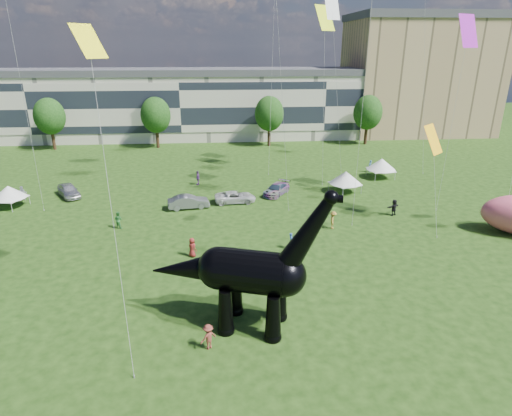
{
  "coord_description": "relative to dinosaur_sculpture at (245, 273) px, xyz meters",
  "views": [
    {
      "loc": [
        -0.47,
        -23.76,
        17.1
      ],
      "look_at": [
        2.05,
        8.0,
        5.0
      ],
      "focal_mm": 30.0,
      "sensor_mm": 36.0,
      "label": 1
    }
  ],
  "objects": [
    {
      "name": "dinosaur_sculpture",
      "position": [
        0.0,
        0.0,
        0.0
      ],
      "size": [
        12.15,
        5.4,
        10.01
      ],
      "rotation": [
        0.0,
        0.0,
        -0.31
      ],
      "color": "black",
      "rests_on": "ground"
    },
    {
      "name": "tree_mid_left",
      "position": [
        -12.69,
        53.21,
        2.51
      ],
      "size": [
        5.2,
        5.2,
        9.44
      ],
      "color": "#382314",
      "rests_on": "ground"
    },
    {
      "name": "tree_far_right",
      "position": [
        25.31,
        53.21,
        2.51
      ],
      "size": [
        5.2,
        5.2,
        9.44
      ],
      "color": "#382314",
      "rests_on": "ground"
    },
    {
      "name": "ground",
      "position": [
        -0.69,
        0.21,
        -3.78
      ],
      "size": [
        220.0,
        220.0,
        0.0
      ],
      "primitive_type": "plane",
      "color": "#16330C",
      "rests_on": "ground"
    },
    {
      "name": "car_grey",
      "position": [
        -5.14,
        21.88,
        -3.02
      ],
      "size": [
        4.79,
        2.35,
        1.51
      ],
      "primitive_type": "imported",
      "rotation": [
        0.0,
        0.0,
        1.74
      ],
      "color": "gray",
      "rests_on": "ground"
    },
    {
      "name": "car_silver",
      "position": [
        -19.83,
        26.99,
        -2.98
      ],
      "size": [
        4.08,
        4.95,
        1.59
      ],
      "primitive_type": "imported",
      "rotation": [
        0.0,
        0.0,
        0.56
      ],
      "color": "#B3B4B8",
      "rests_on": "ground"
    },
    {
      "name": "terrace_row",
      "position": [
        -8.69,
        62.21,
        2.22
      ],
      "size": [
        78.0,
        11.0,
        12.0
      ],
      "primitive_type": "cube",
      "color": "beige",
      "rests_on": "ground"
    },
    {
      "name": "car_white",
      "position": [
        0.14,
        23.36,
        -3.12
      ],
      "size": [
        4.91,
        2.55,
        1.32
      ],
      "primitive_type": "imported",
      "rotation": [
        0.0,
        0.0,
        1.65
      ],
      "color": "silver",
      "rests_on": "ground"
    },
    {
      "name": "tree_far_left",
      "position": [
        -30.69,
        53.21,
        2.51
      ],
      "size": [
        5.2,
        5.2,
        9.44
      ],
      "color": "#382314",
      "rests_on": "ground"
    },
    {
      "name": "visitors",
      "position": [
        -1.54,
        16.4,
        -2.89
      ],
      "size": [
        45.6,
        37.81,
        1.86
      ],
      "color": "#5D3475",
      "rests_on": "ground"
    },
    {
      "name": "gazebo_far",
      "position": [
        20.51,
        31.79,
        -1.87
      ],
      "size": [
        4.27,
        4.27,
        2.72
      ],
      "rotation": [
        0.0,
        0.0,
        0.1
      ],
      "color": "white",
      "rests_on": "ground"
    },
    {
      "name": "gazebo_near",
      "position": [
        13.86,
        26.0,
        -1.88
      ],
      "size": [
        5.08,
        5.08,
        2.7
      ],
      "rotation": [
        0.0,
        0.0,
        0.4
      ],
      "color": "white",
      "rests_on": "ground"
    },
    {
      "name": "apartment_block",
      "position": [
        39.31,
        65.21,
        7.22
      ],
      "size": [
        28.0,
        18.0,
        22.0
      ],
      "primitive_type": "cube",
      "color": "tan",
      "rests_on": "ground"
    },
    {
      "name": "gazebo_left",
      "position": [
        -25.21,
        23.87,
        -2.01
      ],
      "size": [
        4.59,
        4.59,
        2.52
      ],
      "rotation": [
        0.0,
        0.0,
        -0.33
      ],
      "color": "white",
      "rests_on": "ground"
    },
    {
      "name": "tree_mid_right",
      "position": [
        7.31,
        53.21,
        2.51
      ],
      "size": [
        5.2,
        5.2,
        9.44
      ],
      "color": "#382314",
      "rests_on": "ground"
    },
    {
      "name": "car_dark",
      "position": [
        5.29,
        25.81,
        -3.1
      ],
      "size": [
        4.16,
        4.99,
        1.37
      ],
      "primitive_type": "imported",
      "rotation": [
        0.0,
        0.0,
        -0.57
      ],
      "color": "#595960",
      "rests_on": "ground"
    }
  ]
}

